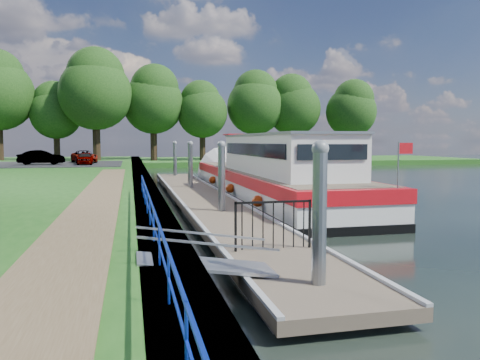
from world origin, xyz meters
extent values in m
plane|color=black|center=(0.00, 0.00, 0.00)|extent=(160.00, 160.00, 0.00)
cube|color=#473D2D|center=(-2.55, 15.00, 0.39)|extent=(1.10, 90.00, 0.78)
cube|color=#1D4F16|center=(12.00, 52.00, 0.30)|extent=(60.00, 18.00, 0.60)
cube|color=brown|center=(-4.40, 8.00, 0.80)|extent=(1.60, 40.00, 0.05)
cube|color=black|center=(-11.00, 38.00, 0.81)|extent=(14.00, 12.00, 0.06)
cube|color=#0C2DBF|center=(-2.75, 3.00, 1.48)|extent=(0.04, 18.00, 0.04)
cube|color=#0C2DBF|center=(-2.75, 3.00, 1.12)|extent=(0.03, 18.00, 0.03)
cylinder|color=#0C2DBF|center=(-2.75, -4.00, 1.14)|extent=(0.04, 0.04, 0.72)
cylinder|color=#0C2DBF|center=(-2.75, -2.00, 1.14)|extent=(0.04, 0.04, 0.72)
cylinder|color=#0C2DBF|center=(-2.75, 0.00, 1.14)|extent=(0.04, 0.04, 0.72)
cylinder|color=#0C2DBF|center=(-2.75, 2.00, 1.14)|extent=(0.04, 0.04, 0.72)
cylinder|color=#0C2DBF|center=(-2.75, 4.00, 1.14)|extent=(0.04, 0.04, 0.72)
cylinder|color=#0C2DBF|center=(-2.75, 6.00, 1.14)|extent=(0.04, 0.04, 0.72)
cylinder|color=#0C2DBF|center=(-2.75, 8.00, 1.14)|extent=(0.04, 0.04, 0.72)
cylinder|color=#0C2DBF|center=(-2.75, 10.00, 1.14)|extent=(0.04, 0.04, 0.72)
cylinder|color=#0C2DBF|center=(-2.75, 12.00, 1.14)|extent=(0.04, 0.04, 0.72)
cube|color=brown|center=(0.00, 13.00, 0.28)|extent=(2.50, 30.00, 0.24)
cube|color=#9EA0A3|center=(0.00, 1.00, 0.05)|extent=(2.30, 5.00, 0.30)
cube|color=#9EA0A3|center=(0.00, 9.00, 0.05)|extent=(2.30, 5.00, 0.30)
cube|color=#9EA0A3|center=(0.00, 17.00, 0.05)|extent=(2.30, 5.00, 0.30)
cube|color=#9EA0A3|center=(0.00, 25.00, 0.05)|extent=(2.30, 5.00, 0.30)
cube|color=#9EA0A3|center=(1.19, 13.00, 0.43)|extent=(0.12, 30.00, 0.06)
cube|color=#9EA0A3|center=(-1.19, 13.00, 0.43)|extent=(0.12, 30.00, 0.06)
cylinder|color=gray|center=(0.00, -0.50, 1.10)|extent=(0.26, 0.26, 3.40)
sphere|color=gray|center=(0.00, -0.50, 2.80)|extent=(0.30, 0.30, 0.30)
cylinder|color=gray|center=(0.00, 8.50, 1.10)|extent=(0.26, 0.26, 3.40)
sphere|color=gray|center=(0.00, 8.50, 2.80)|extent=(0.30, 0.30, 0.30)
cylinder|color=gray|center=(0.00, 17.50, 1.10)|extent=(0.26, 0.26, 3.40)
sphere|color=gray|center=(0.00, 17.50, 2.80)|extent=(0.30, 0.30, 0.30)
cylinder|color=gray|center=(0.00, 26.50, 1.10)|extent=(0.26, 0.26, 3.40)
sphere|color=gray|center=(0.00, 26.50, 2.80)|extent=(0.30, 0.30, 0.30)
cube|color=#A5A8AD|center=(-1.85, 0.50, 0.60)|extent=(2.58, 1.00, 0.43)
cube|color=#A5A8AD|center=(-1.85, 0.02, 1.10)|extent=(2.58, 0.04, 0.41)
cube|color=#A5A8AD|center=(-1.85, 0.98, 1.10)|extent=(2.58, 0.04, 0.41)
cube|color=black|center=(-0.90, 2.20, 0.98)|extent=(0.05, 0.05, 1.15)
cube|color=black|center=(0.90, 2.20, 0.98)|extent=(0.05, 0.05, 1.15)
cube|color=black|center=(0.00, 2.20, 1.52)|extent=(1.85, 0.05, 0.05)
cube|color=black|center=(-0.75, 2.20, 0.98)|extent=(0.02, 0.02, 1.10)
cube|color=black|center=(-0.50, 2.20, 0.98)|extent=(0.02, 0.02, 1.10)
cube|color=black|center=(-0.25, 2.20, 0.98)|extent=(0.02, 0.02, 1.10)
cube|color=black|center=(0.00, 2.20, 0.98)|extent=(0.02, 0.02, 1.10)
cube|color=black|center=(0.25, 2.20, 0.98)|extent=(0.02, 0.02, 1.10)
cube|color=black|center=(0.50, 2.20, 0.98)|extent=(0.02, 0.02, 1.10)
cube|color=black|center=(0.75, 2.20, 0.98)|extent=(0.02, 0.02, 1.10)
cube|color=black|center=(3.60, 14.94, 0.02)|extent=(4.00, 20.00, 0.55)
cube|color=silver|center=(3.60, 14.94, 0.62)|extent=(3.96, 19.90, 0.65)
cube|color=red|center=(3.60, 14.94, 1.18)|extent=(4.04, 20.00, 0.48)
cube|color=brown|center=(3.60, 14.94, 1.42)|extent=(3.68, 19.20, 0.04)
cone|color=silver|center=(3.60, 25.34, 0.55)|extent=(4.00, 1.50, 4.00)
cube|color=silver|center=(3.60, 12.44, 2.30)|extent=(3.00, 11.00, 1.75)
cube|color=gray|center=(3.60, 12.44, 3.22)|extent=(3.10, 11.20, 0.10)
cube|color=black|center=(2.08, 12.44, 2.55)|extent=(0.04, 10.00, 0.55)
cube|color=black|center=(5.12, 12.44, 2.55)|extent=(0.04, 10.00, 0.55)
cube|color=black|center=(3.60, 17.99, 2.55)|extent=(2.60, 0.04, 0.55)
cube|color=black|center=(3.60, 6.89, 2.55)|extent=(2.60, 0.04, 0.55)
cube|color=red|center=(3.60, 17.64, 3.30)|extent=(3.20, 1.60, 0.06)
cylinder|color=gray|center=(5.10, 5.24, 2.15)|extent=(0.05, 0.05, 1.50)
cube|color=red|center=(5.35, 5.24, 2.70)|extent=(0.50, 0.02, 0.35)
sphere|color=#C73B0B|center=(1.48, 8.94, 0.65)|extent=(0.44, 0.44, 0.44)
sphere|color=#C73B0B|center=(1.48, 13.94, 0.65)|extent=(0.44, 0.44, 0.44)
sphere|color=#C73B0B|center=(1.48, 18.94, 0.65)|extent=(0.44, 0.44, 0.44)
imported|color=#594C47|center=(2.40, 8.64, 2.30)|extent=(0.60, 0.73, 1.72)
cylinder|color=#332316|center=(-11.50, 49.87, 2.15)|extent=(0.70, 0.70, 3.10)
sphere|color=#173810|center=(-11.50, 49.87, 6.11)|extent=(5.85, 5.85, 5.85)
sphere|color=#173810|center=(-11.67, 50.04, 7.57)|extent=(4.65, 4.65, 4.65)
cylinder|color=#332316|center=(-6.89, 47.36, 2.75)|extent=(0.84, 0.84, 4.29)
sphere|color=#173810|center=(-6.89, 47.36, 8.23)|extent=(8.10, 8.10, 8.10)
sphere|color=#173810|center=(-6.84, 47.51, 10.25)|extent=(6.44, 6.44, 6.44)
cylinder|color=#332316|center=(-0.41, 49.36, 2.52)|extent=(0.79, 0.79, 3.83)
sphere|color=#173810|center=(-0.41, 49.36, 7.42)|extent=(7.24, 7.24, 7.24)
sphere|color=#173810|center=(-0.22, 49.13, 9.23)|extent=(5.75, 5.75, 5.75)
cylinder|color=#332316|center=(5.49, 49.09, 2.23)|extent=(0.72, 0.72, 3.26)
sphere|color=#173810|center=(5.49, 49.09, 6.40)|extent=(6.16, 6.16, 6.16)
sphere|color=#173810|center=(5.30, 49.34, 7.93)|extent=(4.89, 4.89, 4.89)
cylinder|color=#332316|center=(12.25, 49.38, 2.49)|extent=(0.78, 0.78, 3.77)
sphere|color=#173810|center=(12.25, 49.38, 7.31)|extent=(7.13, 7.13, 7.13)
sphere|color=#173810|center=(12.38, 49.62, 9.09)|extent=(5.66, 5.66, 5.66)
cylinder|color=#332316|center=(17.42, 49.40, 2.42)|extent=(0.77, 0.77, 3.65)
sphere|color=#173810|center=(17.42, 49.40, 7.09)|extent=(6.89, 6.89, 6.89)
sphere|color=#173810|center=(17.07, 49.41, 8.81)|extent=(5.47, 5.47, 5.47)
cylinder|color=#332316|center=(24.52, 47.52, 2.30)|extent=(0.74, 0.74, 3.41)
sphere|color=#173810|center=(24.52, 47.52, 6.66)|extent=(6.43, 6.43, 6.43)
sphere|color=#173810|center=(24.75, 47.30, 8.26)|extent=(5.11, 5.11, 5.11)
imported|color=#999999|center=(-7.16, 36.15, 1.39)|extent=(1.39, 3.31, 1.12)
imported|color=#999999|center=(-10.96, 36.69, 1.48)|extent=(3.91, 1.39, 1.29)
imported|color=#999999|center=(-7.61, 40.00, 1.43)|extent=(3.03, 4.63, 1.18)
camera|label=1|loc=(-3.21, -8.08, 2.92)|focal=35.00mm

